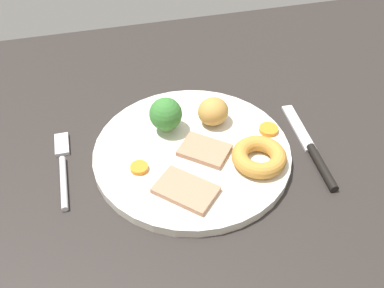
{
  "coord_description": "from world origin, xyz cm",
  "views": [
    {
      "loc": [
        -12.55,
        -42.03,
        48.24
      ],
      "look_at": [
        -1.55,
        1.04,
        6.0
      ],
      "focal_mm": 40.5,
      "sensor_mm": 36.0,
      "label": 1
    }
  ],
  "objects_px": {
    "roast_potato_left": "(213,111)",
    "broccoli_floret": "(166,114)",
    "meat_slice_main": "(206,149)",
    "carrot_coin_front": "(269,129)",
    "carrot_coin_back": "(139,168)",
    "fork": "(63,167)",
    "knife": "(313,151)",
    "dinner_plate": "(192,153)",
    "meat_slice_under": "(186,190)",
    "yorkshire_pudding": "(259,157)"
  },
  "relations": [
    {
      "from": "meat_slice_main",
      "to": "yorkshire_pudding",
      "type": "distance_m",
      "value": 0.08
    },
    {
      "from": "carrot_coin_front",
      "to": "broccoli_floret",
      "type": "xyz_separation_m",
      "value": [
        -0.15,
        0.04,
        0.03
      ]
    },
    {
      "from": "dinner_plate",
      "to": "broccoli_floret",
      "type": "xyz_separation_m",
      "value": [
        -0.03,
        0.05,
        0.04
      ]
    },
    {
      "from": "roast_potato_left",
      "to": "carrot_coin_front",
      "type": "bearing_deg",
      "value": -28.85
    },
    {
      "from": "carrot_coin_back",
      "to": "broccoli_floret",
      "type": "bearing_deg",
      "value": 53.53
    },
    {
      "from": "carrot_coin_front",
      "to": "broccoli_floret",
      "type": "bearing_deg",
      "value": 164.26
    },
    {
      "from": "knife",
      "to": "fork",
      "type": "bearing_deg",
      "value": 84.08
    },
    {
      "from": "broccoli_floret",
      "to": "knife",
      "type": "xyz_separation_m",
      "value": [
        0.2,
        -0.09,
        -0.04
      ]
    },
    {
      "from": "dinner_plate",
      "to": "meat_slice_main",
      "type": "xyz_separation_m",
      "value": [
        0.02,
        -0.01,
        0.01
      ]
    },
    {
      "from": "carrot_coin_front",
      "to": "fork",
      "type": "distance_m",
      "value": 0.3
    },
    {
      "from": "carrot_coin_front",
      "to": "fork",
      "type": "height_order",
      "value": "carrot_coin_front"
    },
    {
      "from": "dinner_plate",
      "to": "meat_slice_main",
      "type": "height_order",
      "value": "meat_slice_main"
    },
    {
      "from": "dinner_plate",
      "to": "meat_slice_main",
      "type": "relative_size",
      "value": 4.21
    },
    {
      "from": "dinner_plate",
      "to": "fork",
      "type": "distance_m",
      "value": 0.18
    },
    {
      "from": "broccoli_floret",
      "to": "carrot_coin_back",
      "type": "bearing_deg",
      "value": -126.47
    },
    {
      "from": "broccoli_floret",
      "to": "carrot_coin_front",
      "type": "bearing_deg",
      "value": -15.74
    },
    {
      "from": "meat_slice_main",
      "to": "carrot_coin_front",
      "type": "height_order",
      "value": "meat_slice_main"
    },
    {
      "from": "fork",
      "to": "broccoli_floret",
      "type": "bearing_deg",
      "value": -78.78
    },
    {
      "from": "meat_slice_under",
      "to": "roast_potato_left",
      "type": "relative_size",
      "value": 1.63
    },
    {
      "from": "fork",
      "to": "knife",
      "type": "relative_size",
      "value": 0.82
    },
    {
      "from": "carrot_coin_front",
      "to": "roast_potato_left",
      "type": "bearing_deg",
      "value": 151.15
    },
    {
      "from": "roast_potato_left",
      "to": "fork",
      "type": "relative_size",
      "value": 0.31
    },
    {
      "from": "roast_potato_left",
      "to": "carrot_coin_back",
      "type": "xyz_separation_m",
      "value": [
        -0.13,
        -0.07,
        -0.02
      ]
    },
    {
      "from": "dinner_plate",
      "to": "carrot_coin_back",
      "type": "distance_m",
      "value": 0.08
    },
    {
      "from": "carrot_coin_back",
      "to": "dinner_plate",
      "type": "bearing_deg",
      "value": 14.74
    },
    {
      "from": "fork",
      "to": "roast_potato_left",
      "type": "bearing_deg",
      "value": -82.3
    },
    {
      "from": "yorkshire_pudding",
      "to": "roast_potato_left",
      "type": "relative_size",
      "value": 1.6
    },
    {
      "from": "broccoli_floret",
      "to": "meat_slice_main",
      "type": "bearing_deg",
      "value": -53.71
    },
    {
      "from": "yorkshire_pudding",
      "to": "fork",
      "type": "relative_size",
      "value": 0.5
    },
    {
      "from": "dinner_plate",
      "to": "fork",
      "type": "xyz_separation_m",
      "value": [
        -0.18,
        0.02,
        -0.0
      ]
    },
    {
      "from": "carrot_coin_front",
      "to": "meat_slice_main",
      "type": "bearing_deg",
      "value": -169.78
    },
    {
      "from": "roast_potato_left",
      "to": "knife",
      "type": "distance_m",
      "value": 0.16
    },
    {
      "from": "meat_slice_main",
      "to": "roast_potato_left",
      "type": "distance_m",
      "value": 0.07
    },
    {
      "from": "broccoli_floret",
      "to": "fork",
      "type": "relative_size",
      "value": 0.36
    },
    {
      "from": "meat_slice_main",
      "to": "carrot_coin_back",
      "type": "xyz_separation_m",
      "value": [
        -0.1,
        -0.01,
        -0.0
      ]
    },
    {
      "from": "knife",
      "to": "roast_potato_left",
      "type": "bearing_deg",
      "value": 58.29
    },
    {
      "from": "dinner_plate",
      "to": "meat_slice_under",
      "type": "relative_size",
      "value": 3.65
    },
    {
      "from": "dinner_plate",
      "to": "roast_potato_left",
      "type": "relative_size",
      "value": 5.96
    },
    {
      "from": "meat_slice_main",
      "to": "broccoli_floret",
      "type": "height_order",
      "value": "broccoli_floret"
    },
    {
      "from": "roast_potato_left",
      "to": "carrot_coin_back",
      "type": "distance_m",
      "value": 0.15
    },
    {
      "from": "dinner_plate",
      "to": "knife",
      "type": "relative_size",
      "value": 1.52
    },
    {
      "from": "meat_slice_main",
      "to": "roast_potato_left",
      "type": "relative_size",
      "value": 1.41
    },
    {
      "from": "broccoli_floret",
      "to": "knife",
      "type": "bearing_deg",
      "value": -24.19
    },
    {
      "from": "carrot_coin_back",
      "to": "meat_slice_main",
      "type": "bearing_deg",
      "value": 6.74
    },
    {
      "from": "roast_potato_left",
      "to": "knife",
      "type": "xyz_separation_m",
      "value": [
        0.13,
        -0.09,
        -0.03
      ]
    },
    {
      "from": "knife",
      "to": "meat_slice_main",
      "type": "bearing_deg",
      "value": 82.81
    },
    {
      "from": "meat_slice_under",
      "to": "carrot_coin_front",
      "type": "xyz_separation_m",
      "value": [
        0.15,
        0.08,
        -0.0
      ]
    },
    {
      "from": "meat_slice_main",
      "to": "fork",
      "type": "relative_size",
      "value": 0.44
    },
    {
      "from": "meat_slice_under",
      "to": "broccoli_floret",
      "type": "xyz_separation_m",
      "value": [
        0.0,
        0.13,
        0.03
      ]
    },
    {
      "from": "roast_potato_left",
      "to": "broccoli_floret",
      "type": "xyz_separation_m",
      "value": [
        -0.07,
        0.0,
        0.01
      ]
    }
  ]
}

